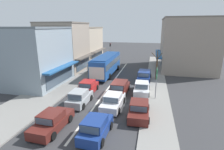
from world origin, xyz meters
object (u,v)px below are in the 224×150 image
parked_wagon_kerb_third (144,76)px  pedestrian_with_handbag_near (93,67)px  hatchback_adjacent_lane_trail (80,98)px  traffic_light_downstreet (110,49)px  pedestrian_far_walker (88,68)px  sedan_adjacent_lane_lead (113,101)px  parked_sedan_kerb_second (142,88)px  city_bus (107,63)px  street_tree_right (157,67)px  pedestrian_browsing_midblock (99,62)px  parked_sedan_kerb_front (139,109)px  hatchback_queue_gap_filler (96,128)px  wagon_behind_bus_mid (120,88)px  hatchback_behind_bus_near (88,87)px  sedan_queue_far_back (52,121)px

parked_wagon_kerb_third → pedestrian_with_handbag_near: pedestrian_with_handbag_near is taller
hatchback_adjacent_lane_trail → traffic_light_downstreet: (-2.38, 23.24, 2.15)m
traffic_light_downstreet → pedestrian_far_walker: size_ratio=2.58×
sedan_adjacent_lane_lead → parked_sedan_kerb_second: (2.52, 4.53, 0.00)m
city_bus → street_tree_right: (8.17, -1.57, 0.20)m
pedestrian_with_handbag_near → pedestrian_browsing_midblock: 4.33m
parked_sedan_kerb_front → pedestrian_far_walker: (-9.66, 12.73, 0.40)m
hatchback_queue_gap_filler → parked_sedan_kerb_front: 4.72m
pedestrian_browsing_midblock → street_tree_right: bearing=-30.1°
wagon_behind_bus_mid → pedestrian_far_walker: 10.37m
hatchback_queue_gap_filler → sedan_adjacent_lane_lead: bearing=87.9°
city_bus → hatchback_behind_bus_near: (-0.01, -8.82, -1.17)m
hatchback_adjacent_lane_trail → pedestrian_far_walker: 12.06m
sedan_adjacent_lane_lead → pedestrian_far_walker: size_ratio=2.61×
sedan_adjacent_lane_lead → traffic_light_downstreet: 24.03m
sedan_queue_far_back → parked_sedan_kerb_front: size_ratio=1.00×
wagon_behind_bus_mid → traffic_light_downstreet: bearing=107.0°
parked_sedan_kerb_second → street_tree_right: bearing=73.8°
parked_wagon_kerb_third → traffic_light_downstreet: 15.91m
city_bus → wagon_behind_bus_mid: city_bus is taller
street_tree_right → pedestrian_browsing_midblock: (-10.93, 6.34, -1.01)m
parked_sedan_kerb_front → parked_wagon_kerb_third: 11.12m
sedan_queue_far_back → traffic_light_downstreet: size_ratio=1.01×
wagon_behind_bus_mid → parked_wagon_kerb_third: (2.60, 6.09, 0.00)m
parked_sedan_kerb_second → traffic_light_downstreet: traffic_light_downstreet is taller
sedan_queue_far_back → street_tree_right: street_tree_right is taller
traffic_light_downstreet → hatchback_adjacent_lane_trail: bearing=-84.2°
wagon_behind_bus_mid → pedestrian_browsing_midblock: pedestrian_browsing_midblock is taller
hatchback_adjacent_lane_trail → sedan_adjacent_lane_lead: (3.58, 0.06, -0.05)m
hatchback_adjacent_lane_trail → parked_sedan_kerb_second: (6.10, 4.59, -0.05)m
wagon_behind_bus_mid → pedestrian_far_walker: (-6.94, 7.70, 0.32)m
city_bus → hatchback_behind_bus_near: city_bus is taller
parked_wagon_kerb_third → traffic_light_downstreet: size_ratio=1.09×
traffic_light_downstreet → parked_sedan_kerb_second: bearing=-65.5°
hatchback_queue_gap_filler → pedestrian_browsing_midblock: size_ratio=2.31×
sedan_queue_far_back → parked_sedan_kerb_second: bearing=55.8°
hatchback_adjacent_lane_trail → street_tree_right: street_tree_right is taller
city_bus → pedestrian_far_walker: city_bus is taller
pedestrian_far_walker → hatchback_behind_bus_near: bearing=-69.3°
hatchback_queue_gap_filler → wagon_behind_bus_mid: bearing=89.2°
sedan_adjacent_lane_lead → pedestrian_browsing_midblock: bearing=111.5°
parked_sedan_kerb_second → city_bus: bearing=130.2°
pedestrian_far_walker → pedestrian_browsing_midblock: bearing=86.4°
parked_sedan_kerb_second → traffic_light_downstreet: 20.60m
hatchback_behind_bus_near → sedan_adjacent_lane_lead: size_ratio=0.89×
parked_sedan_kerb_second → pedestrian_with_handbag_near: (-9.08, 8.03, 0.40)m
street_tree_right → sedan_adjacent_lane_lead: bearing=-112.1°
sedan_adjacent_lane_lead → sedan_queue_far_back: 6.19m
hatchback_adjacent_lane_trail → traffic_light_downstreet: traffic_light_downstreet is taller
hatchback_behind_bus_near → street_tree_right: size_ratio=0.86×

